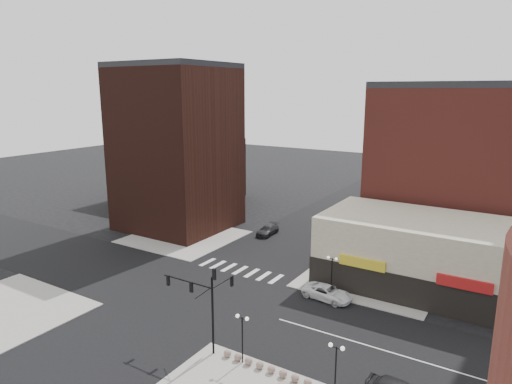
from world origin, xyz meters
The scene contains 16 objects.
ground centered at (0.00, 0.00, 0.00)m, with size 240.00×240.00×0.00m, color black.
road_ew centered at (0.00, 0.00, 0.01)m, with size 200.00×14.00×0.02m, color black.
road_ns centered at (0.00, 0.00, 0.01)m, with size 14.00×200.00×0.02m, color black.
sidewalk_nw centered at (-14.50, 14.50, 0.06)m, with size 15.00×15.00×0.12m, color gray.
sidewalk_ne centered at (14.50, 14.50, 0.06)m, with size 15.00×15.00×0.12m, color gray.
building_nw centered at (-19.00, 18.50, 12.50)m, with size 16.00×15.00×25.00m, color #331610.
building_nw_low centered at (-32.00, 34.00, 6.00)m, with size 20.00×18.00×12.00m, color #331610.
building_ne_midrise centered at (19.00, 29.50, 11.00)m, with size 18.00×15.00×22.00m, color maroon.
building_ne_row centered at (21.00, 15.00, 3.30)m, with size 24.20×12.20×8.00m.
traffic_signal centered at (7.24, -7.83, 4.96)m, with size 5.59×3.09×7.77m.
street_lamp_se_a centered at (11.00, -8.00, 3.29)m, with size 1.22×0.32×4.16m.
street_lamp_se_b centered at (19.00, -8.00, 3.29)m, with size 1.22×0.32×4.16m.
street_lamp_ne centered at (12.00, 8.00, 3.29)m, with size 1.22×0.32×4.16m.
bollard_row centered at (13.18, -8.00, 0.43)m, with size 7.98×0.63×0.63m.
white_suv centered at (12.17, 6.50, 0.75)m, with size 2.48×5.38×1.50m, color white.
dark_sedan_north centered at (-4.43, 22.22, 0.72)m, with size 2.01×4.94×1.43m, color black.
Camera 1 is at (29.49, -35.57, 21.84)m, focal length 32.00 mm.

